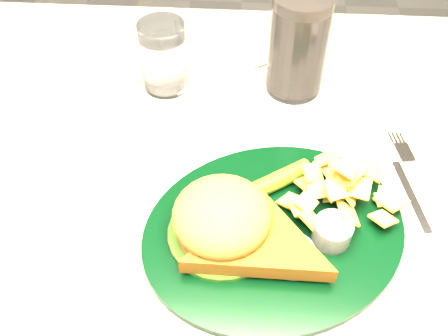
# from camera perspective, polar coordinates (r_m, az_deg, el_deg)

# --- Properties ---
(table) EXTENTS (1.20, 0.80, 0.75)m
(table) POSITION_cam_1_polar(r_m,az_deg,el_deg) (1.00, -1.57, -14.10)
(table) COLOR #AAA399
(table) RESTS_ON ground
(dinner_plate) EXTENTS (0.41, 0.38, 0.07)m
(dinner_plate) POSITION_cam_1_polar(r_m,az_deg,el_deg) (0.59, 5.97, -5.38)
(dinner_plate) COLOR black
(dinner_plate) RESTS_ON table
(water_glass) EXTENTS (0.08, 0.08, 0.11)m
(water_glass) POSITION_cam_1_polar(r_m,az_deg,el_deg) (0.78, -6.88, 12.52)
(water_glass) COLOR white
(water_glass) RESTS_ON table
(cola_glass) EXTENTS (0.11, 0.11, 0.16)m
(cola_glass) POSITION_cam_1_polar(r_m,az_deg,el_deg) (0.77, 8.46, 13.70)
(cola_glass) COLOR black
(cola_glass) RESTS_ON table
(fork_napkin) EXTENTS (0.14, 0.17, 0.01)m
(fork_napkin) POSITION_cam_1_polar(r_m,az_deg,el_deg) (0.69, 20.44, -2.44)
(fork_napkin) COLOR white
(fork_napkin) RESTS_ON table
(wrapped_straw) EXTENTS (0.23, 0.18, 0.01)m
(wrapped_straw) POSITION_cam_1_polar(r_m,az_deg,el_deg) (0.83, 1.54, 10.92)
(wrapped_straw) COLOR silver
(wrapped_straw) RESTS_ON table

